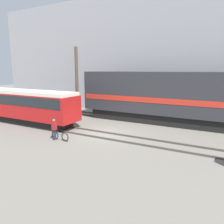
{
  "coord_description": "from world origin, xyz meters",
  "views": [
    {
      "loc": [
        8.81,
        -15.0,
        5.21
      ],
      "look_at": [
        0.46,
        0.45,
        1.8
      ],
      "focal_mm": 35.0,
      "sensor_mm": 36.0,
      "label": 1
    }
  ],
  "objects_px": {
    "freight_locomotive": "(189,98)",
    "person": "(54,127)",
    "utility_pole_left": "(77,85)",
    "streetcar": "(21,104)",
    "bicycle": "(60,136)"
  },
  "relations": [
    {
      "from": "freight_locomotive",
      "to": "person",
      "type": "distance_m",
      "value": 12.31
    },
    {
      "from": "freight_locomotive",
      "to": "utility_pole_left",
      "type": "xyz_separation_m",
      "value": [
        -10.34,
        -3.26,
        1.09
      ]
    },
    {
      "from": "streetcar",
      "to": "utility_pole_left",
      "type": "height_order",
      "value": "utility_pole_left"
    },
    {
      "from": "freight_locomotive",
      "to": "person",
      "type": "relative_size",
      "value": 13.04
    },
    {
      "from": "bicycle",
      "to": "utility_pole_left",
      "type": "relative_size",
      "value": 0.23
    },
    {
      "from": "freight_locomotive",
      "to": "bicycle",
      "type": "relative_size",
      "value": 12.54
    },
    {
      "from": "streetcar",
      "to": "bicycle",
      "type": "relative_size",
      "value": 7.72
    },
    {
      "from": "streetcar",
      "to": "freight_locomotive",
      "type": "bearing_deg",
      "value": 23.71
    },
    {
      "from": "person",
      "to": "utility_pole_left",
      "type": "relative_size",
      "value": 0.22
    },
    {
      "from": "person",
      "to": "freight_locomotive",
      "type": "bearing_deg",
      "value": 48.71
    },
    {
      "from": "freight_locomotive",
      "to": "bicycle",
      "type": "bearing_deg",
      "value": -130.26
    },
    {
      "from": "bicycle",
      "to": "streetcar",
      "type": "bearing_deg",
      "value": 160.84
    },
    {
      "from": "utility_pole_left",
      "to": "bicycle",
      "type": "bearing_deg",
      "value": -64.97
    },
    {
      "from": "freight_locomotive",
      "to": "streetcar",
      "type": "height_order",
      "value": "freight_locomotive"
    },
    {
      "from": "person",
      "to": "streetcar",
      "type": "bearing_deg",
      "value": 158.81
    }
  ]
}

